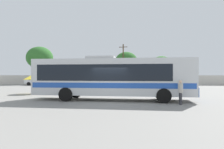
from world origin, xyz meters
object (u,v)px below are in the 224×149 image
vendor_umbrella_near_gate_yellow (35,77)px  roadside_tree_midleft (91,66)px  parked_car_leftmost_white (38,81)px  parked_car_second_black (71,81)px  utility_pole_near (123,63)px  roadside_tree_midright (126,61)px  coach_bus_silver_blue (111,77)px  attendant_by_bus_door (180,91)px  roadside_tree_right (161,66)px  roadside_tree_left (40,58)px

vendor_umbrella_near_gate_yellow → roadside_tree_midleft: (1.28, 23.92, 2.16)m
parked_car_leftmost_white → parked_car_second_black: parked_car_leftmost_white is taller
utility_pole_near → roadside_tree_midright: (0.61, 2.48, 0.54)m
coach_bus_silver_blue → parked_car_second_black: 22.26m
vendor_umbrella_near_gate_yellow → parked_car_second_black: size_ratio=0.55×
attendant_by_bus_door → roadside_tree_midleft: size_ratio=0.30×
vendor_umbrella_near_gate_yellow → roadside_tree_right: roadside_tree_right is taller
vendor_umbrella_near_gate_yellow → parked_car_second_black: vendor_umbrella_near_gate_yellow is taller
parked_car_leftmost_white → roadside_tree_right: size_ratio=0.77×
parked_car_leftmost_white → roadside_tree_midleft: bearing=44.9°
utility_pole_near → roadside_tree_midleft: size_ratio=1.53×
utility_pole_near → roadside_tree_left: size_ratio=1.05×
attendant_by_bus_door → vendor_umbrella_near_gate_yellow: vendor_umbrella_near_gate_yellow is taller
utility_pole_near → roadside_tree_right: (8.36, 2.89, -0.41)m
roadside_tree_left → roadside_tree_midleft: roadside_tree_left is taller
attendant_by_bus_door → parked_car_leftmost_white: bearing=132.5°
parked_car_leftmost_white → utility_pole_near: bearing=20.7°
vendor_umbrella_near_gate_yellow → coach_bus_silver_blue: bearing=-28.3°
parked_car_leftmost_white → roadside_tree_left: bearing=111.8°
utility_pole_near → coach_bus_silver_blue: bearing=-90.5°
utility_pole_near → roadside_tree_midright: bearing=76.2°
vendor_umbrella_near_gate_yellow → utility_pole_near: size_ratio=0.27×
parked_car_second_black → roadside_tree_midleft: size_ratio=0.74×
coach_bus_silver_blue → roadside_tree_right: bearing=73.5°
roadside_tree_left → roadside_tree_right: bearing=7.3°
utility_pole_near → attendant_by_bus_door: bearing=-80.7°
coach_bus_silver_blue → roadside_tree_midleft: 29.42m
vendor_umbrella_near_gate_yellow → utility_pole_near: bearing=68.1°
vendor_umbrella_near_gate_yellow → attendant_by_bus_door: bearing=-26.3°
vendor_umbrella_near_gate_yellow → parked_car_leftmost_white: vendor_umbrella_near_gate_yellow is taller
attendant_by_bus_door → utility_pole_near: 28.73m
vendor_umbrella_near_gate_yellow → roadside_tree_midright: roadside_tree_midright is taller
utility_pole_near → roadside_tree_left: (-17.94, -0.48, 1.24)m
vendor_umbrella_near_gate_yellow → utility_pole_near: 23.39m
attendant_by_bus_door → roadside_tree_right: bearing=83.1°
roadside_tree_left → roadside_tree_midright: roadside_tree_left is taller
parked_car_leftmost_white → roadside_tree_left: 7.62m
parked_car_second_black → utility_pole_near: 11.75m
coach_bus_silver_blue → utility_pole_near: size_ratio=1.47×
coach_bus_silver_blue → roadside_tree_midright: bearing=88.3°
parked_car_leftmost_white → roadside_tree_midright: size_ratio=0.67×
utility_pole_near → roadside_tree_left: utility_pole_near is taller
roadside_tree_midright → parked_car_leftmost_white: bearing=-152.7°
attendant_by_bus_door → roadside_tree_left: size_ratio=0.20×
vendor_umbrella_near_gate_yellow → roadside_tree_midright: bearing=68.9°
roadside_tree_right → roadside_tree_midleft: bearing=-178.0°
attendant_by_bus_door → roadside_tree_left: (-22.55, 27.67, 4.68)m
coach_bus_silver_blue → roadside_tree_right: size_ratio=2.04×
roadside_tree_midleft → attendant_by_bus_door: bearing=-68.5°
coach_bus_silver_blue → roadside_tree_midleft: size_ratio=2.25×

